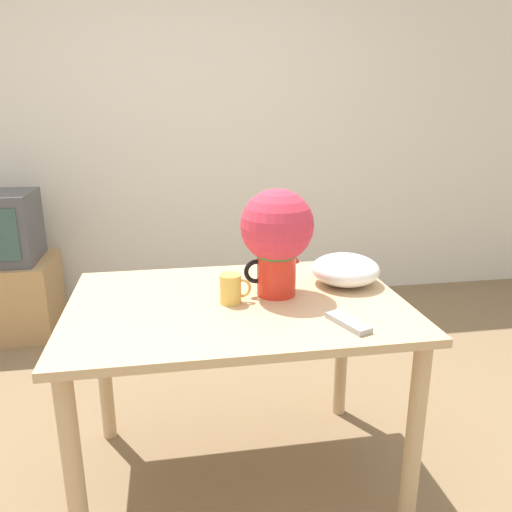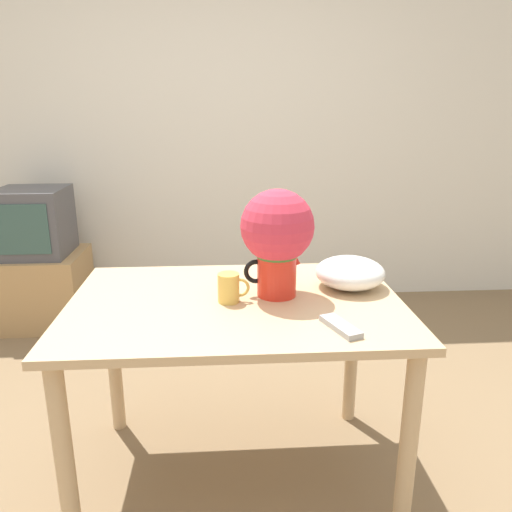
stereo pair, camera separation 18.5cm
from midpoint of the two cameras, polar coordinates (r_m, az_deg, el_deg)
name	(u,v)px [view 1 (the left image)]	position (r m, az deg, el deg)	size (l,w,h in m)	color
ground_plane	(213,483)	(2.24, -7.58, -24.43)	(12.00, 12.00, 0.00)	#7F6647
wall_back	(183,131)	(3.79, -9.78, 13.90)	(8.00, 0.05, 2.60)	silver
table	(237,329)	(1.90, -4.96, -8.39)	(1.23, 0.86, 0.78)	tan
flower_vase	(277,235)	(1.84, -0.48, 2.42)	(0.27, 0.27, 0.41)	red
coffee_mug	(231,289)	(1.82, -5.77, -3.80)	(0.12, 0.08, 0.11)	gold
white_bowl	(345,270)	(2.02, 7.62, -1.59)	(0.27, 0.27, 0.12)	white
remote_control	(348,323)	(1.65, 7.36, -7.63)	(0.11, 0.18, 0.02)	#999999
tv_stand	(10,297)	(3.76, -27.57, -4.19)	(0.59, 0.53, 0.50)	tan
tv_set	(0,228)	(3.63, -28.58, 2.85)	(0.44, 0.45, 0.45)	#4C4C51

